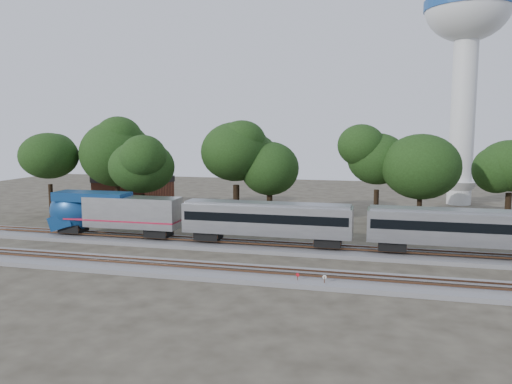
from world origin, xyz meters
TOP-DOWN VIEW (x-y plane):
  - ground at (0.00, 0.00)m, footprint 160.00×160.00m
  - track_far at (0.00, 6.00)m, footprint 160.00×5.00m
  - track_near at (0.00, -4.00)m, footprint 160.00×5.00m
  - switch_stand_red at (4.39, -5.37)m, footprint 0.30×0.15m
  - switch_stand_white at (6.59, -5.58)m, footprint 0.33×0.06m
  - switch_lever at (6.99, -5.38)m, footprint 0.58×0.48m
  - water_tower at (23.64, 45.05)m, footprint 13.84×13.84m
  - brick_building at (-27.57, 27.53)m, footprint 12.18×9.74m
  - tree_0 at (-35.28, 17.48)m, footprint 8.97×8.97m
  - tree_1 at (-26.26, 20.41)m, footprint 9.23×9.23m
  - tree_2 at (-19.24, 14.35)m, footprint 7.91×7.91m
  - tree_3 at (-8.00, 19.30)m, footprint 9.80×9.80m
  - tree_4 at (-3.45, 19.41)m, footprint 7.60×7.60m
  - tree_5 at (10.24, 22.45)m, footprint 8.89×8.89m
  - tree_6 at (15.50, 20.24)m, footprint 8.11×8.11m
  - tree_7 at (27.26, 27.37)m, footprint 7.93×7.93m

SIDE VIEW (x-z plane):
  - ground at x=0.00m, z-range 0.00..0.00m
  - switch_lever at x=6.99m, z-range 0.00..0.30m
  - track_far at x=0.00m, z-range -0.16..0.57m
  - track_near at x=0.00m, z-range -0.16..0.57m
  - switch_stand_red at x=4.39m, z-range 0.14..1.12m
  - switch_stand_white at x=6.59m, z-range 0.14..1.19m
  - brick_building at x=-27.57m, z-range 0.02..5.22m
  - tree_4 at x=-3.45m, z-range 2.10..12.81m
  - tree_2 at x=-19.24m, z-range 2.19..13.33m
  - tree_7 at x=27.26m, z-range 2.19..13.38m
  - tree_6 at x=15.50m, z-range 2.24..13.68m
  - tree_5 at x=10.24m, z-range 2.46..14.99m
  - tree_0 at x=-35.28m, z-range 2.49..15.13m
  - tree_1 at x=-26.26m, z-range 2.56..15.57m
  - tree_3 at x=-8.00m, z-range 2.72..16.53m
  - water_tower at x=23.64m, z-range 9.23..47.55m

